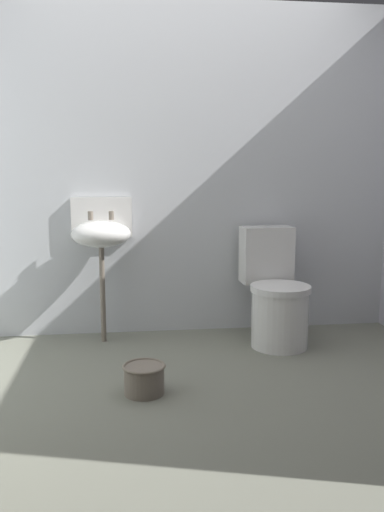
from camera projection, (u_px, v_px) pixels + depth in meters
The scene contains 5 objects.
ground_plane at pixel (199, 403), 2.76m from camera, with size 3.54×2.71×0.08m, color slate.
wall_back at pixel (177, 172), 3.74m from camera, with size 3.54×0.10×2.33m, color #B6B8BC.
toilet_near_wall at pixel (276, 297), 3.56m from camera, with size 0.43×0.61×0.78m.
sink at pixel (101, 233), 3.54m from camera, with size 0.42×0.35×0.99m.
bucket at pixel (144, 378), 2.77m from camera, with size 0.23×0.23×0.16m.
Camera 1 is at (-0.35, -2.57, 1.17)m, focal length 36.67 mm.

